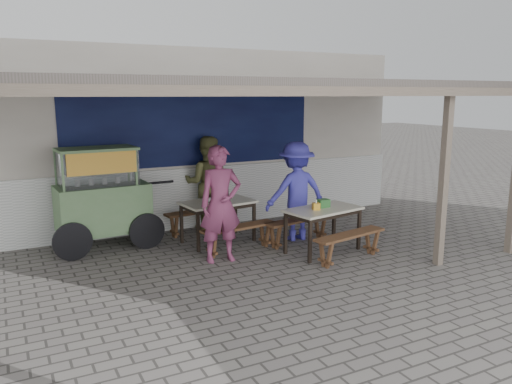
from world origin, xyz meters
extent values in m
plane|color=#615C57|center=(0.00, 0.00, 0.00)|extent=(60.00, 60.00, 0.00)
cube|color=beige|center=(0.00, 3.60, 1.75)|extent=(9.00, 1.20, 3.50)
cube|color=white|center=(0.00, 2.97, 0.60)|extent=(9.00, 0.10, 1.20)
cube|color=#101B4D|center=(-0.20, 2.98, 2.05)|extent=(5.00, 0.03, 1.60)
cube|color=#574E4A|center=(0.00, 1.00, 2.75)|extent=(9.00, 4.20, 0.12)
cube|color=#7E6B5F|center=(0.00, -1.05, 2.65)|extent=(9.00, 0.12, 0.12)
cube|color=#7E6B5F|center=(2.35, -0.90, 1.35)|extent=(0.11, 0.11, 2.70)
cube|color=beige|center=(-0.23, 1.79, 0.73)|extent=(1.34, 0.90, 0.04)
cube|color=black|center=(-0.23, 1.79, 0.67)|extent=(1.23, 0.79, 0.06)
cube|color=black|center=(-0.76, 1.40, 0.35)|extent=(0.05, 0.05, 0.71)
cube|color=black|center=(0.37, 1.55, 0.35)|extent=(0.05, 0.05, 0.71)
cube|color=black|center=(-0.84, 2.02, 0.35)|extent=(0.05, 0.05, 0.71)
cube|color=black|center=(0.29, 2.17, 0.35)|extent=(0.05, 0.05, 0.71)
cube|color=brown|center=(-0.14, 1.09, 0.43)|extent=(1.38, 0.45, 0.04)
cube|color=brown|center=(-0.67, 1.02, 0.21)|extent=(0.09, 0.28, 0.41)
cube|color=brown|center=(0.38, 1.16, 0.21)|extent=(0.09, 0.28, 0.41)
cube|color=brown|center=(-0.33, 2.48, 0.43)|extent=(1.38, 0.45, 0.04)
cube|color=brown|center=(-0.85, 2.41, 0.21)|extent=(0.09, 0.28, 0.41)
cube|color=brown|center=(0.20, 2.55, 0.21)|extent=(0.09, 0.28, 0.41)
cube|color=beige|center=(1.11, 0.46, 0.73)|extent=(1.38, 0.92, 0.04)
cube|color=black|center=(1.11, 0.46, 0.67)|extent=(1.26, 0.81, 0.06)
cube|color=black|center=(0.60, 0.07, 0.35)|extent=(0.05, 0.05, 0.71)
cube|color=black|center=(1.73, 0.29, 0.35)|extent=(0.05, 0.05, 0.71)
cube|color=black|center=(0.49, 0.64, 0.35)|extent=(0.05, 0.05, 0.71)
cube|color=black|center=(1.63, 0.86, 0.35)|extent=(0.05, 0.05, 0.71)
cube|color=brown|center=(1.22, -0.13, 0.43)|extent=(1.40, 0.53, 0.04)
cube|color=brown|center=(0.70, -0.22, 0.21)|extent=(0.10, 0.28, 0.41)
cube|color=brown|center=(1.75, -0.03, 0.21)|extent=(0.10, 0.28, 0.41)
cube|color=brown|center=(1.00, 1.06, 0.43)|extent=(1.40, 0.53, 0.04)
cube|color=brown|center=(0.48, 0.96, 0.21)|extent=(0.10, 0.28, 0.41)
cube|color=brown|center=(1.53, 1.15, 0.21)|extent=(0.10, 0.28, 0.41)
cube|color=#64885A|center=(-2.11, 2.36, 0.72)|extent=(1.55, 0.87, 0.78)
cube|color=#64885A|center=(-2.11, 2.36, 0.31)|extent=(1.49, 0.82, 0.06)
cylinder|color=black|center=(-2.70, 1.90, 0.31)|extent=(0.62, 0.10, 0.62)
cylinder|color=black|center=(-1.48, 1.97, 0.31)|extent=(0.62, 0.10, 0.62)
cube|color=silver|center=(-2.17, 2.35, 1.42)|extent=(1.26, 0.74, 0.61)
cube|color=#64885A|center=(-2.17, 2.35, 1.72)|extent=(1.31, 0.79, 0.04)
cube|color=#DE6534|center=(-2.15, 2.00, 1.52)|extent=(1.11, 0.09, 0.36)
cylinder|color=black|center=(-1.23, 2.41, 1.06)|extent=(0.78, 0.09, 0.04)
imported|color=#7E3559|center=(-0.59, 0.82, 0.92)|extent=(0.71, 0.51, 1.85)
imported|color=brown|center=(-0.05, 2.75, 0.91)|extent=(1.10, 1.00, 1.83)
imported|color=#403DBB|center=(1.10, 1.32, 0.89)|extent=(1.20, 0.75, 1.79)
cube|color=gold|center=(0.95, 0.44, 0.81)|extent=(0.14, 0.14, 0.11)
cube|color=#306C31|center=(1.15, 0.53, 0.82)|extent=(0.21, 0.15, 0.14)
cylinder|color=beige|center=(-0.09, 1.89, 0.80)|extent=(0.08, 0.08, 0.09)
imported|color=silver|center=(-0.34, 1.76, 0.78)|extent=(0.26, 0.26, 0.05)
camera|label=1|loc=(-3.58, -6.22, 2.61)|focal=35.00mm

